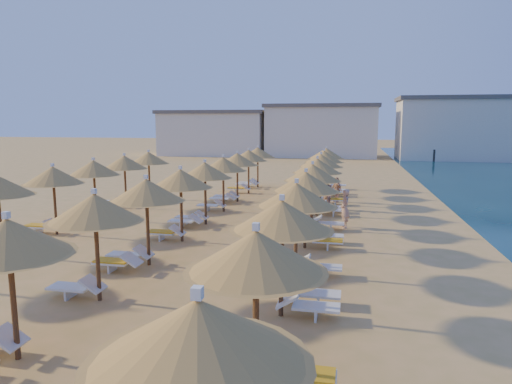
% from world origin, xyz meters
% --- Properties ---
extents(ground, '(220.00, 220.00, 0.00)m').
position_xyz_m(ground, '(0.00, 0.00, 0.00)').
color(ground, '#E1A663').
rests_on(ground, ground).
extents(hotel_blocks, '(48.89, 10.35, 8.10)m').
position_xyz_m(hotel_blocks, '(2.31, 45.57, 3.70)').
color(hotel_blocks, silver).
rests_on(hotel_blocks, ground).
extents(parasol_row_east, '(2.64, 31.79, 3.16)m').
position_xyz_m(parasol_row_east, '(2.63, 0.10, 2.58)').
color(parasol_row_east, brown).
rests_on(parasol_row_east, ground).
extents(parasol_row_west, '(2.64, 31.79, 3.16)m').
position_xyz_m(parasol_row_west, '(-2.48, 0.10, 2.58)').
color(parasol_row_west, brown).
rests_on(parasol_row_west, ground).
extents(parasol_row_inland, '(2.64, 18.83, 3.16)m').
position_xyz_m(parasol_row_inland, '(-8.33, 0.10, 2.58)').
color(parasol_row_inland, brown).
rests_on(parasol_row_inland, ground).
extents(loungers, '(13.95, 29.76, 0.66)m').
position_xyz_m(loungers, '(-1.53, 0.00, 0.34)').
color(loungers, white).
rests_on(loungers, ground).
extents(beachgoer_a, '(0.60, 0.76, 1.83)m').
position_xyz_m(beachgoer_a, '(4.13, 2.30, 0.91)').
color(beachgoer_a, tan).
rests_on(beachgoer_a, ground).
extents(beachgoer_b, '(1.16, 1.16, 1.89)m').
position_xyz_m(beachgoer_b, '(3.06, 6.54, 0.95)').
color(beachgoer_b, tan).
rests_on(beachgoer_b, ground).
extents(beachgoer_c, '(0.85, 0.94, 1.54)m').
position_xyz_m(beachgoer_c, '(3.57, 9.24, 0.77)').
color(beachgoer_c, tan).
rests_on(beachgoer_c, ground).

